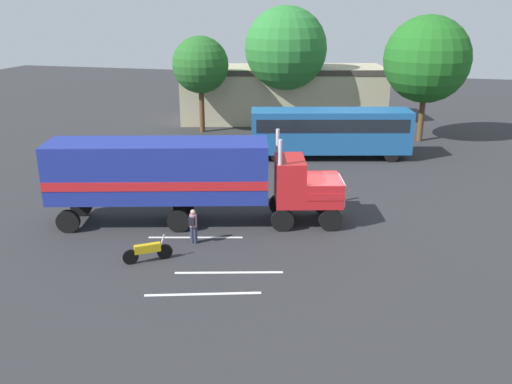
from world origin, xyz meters
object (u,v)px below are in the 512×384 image
parked_bus (330,129)px  semi_truck (182,174)px  person_bystander (193,225)px  motorcycle (148,251)px  tree_left (427,59)px  tree_right (200,65)px  parked_car (161,148)px  tree_center (286,48)px

parked_bus → semi_truck: bearing=-111.8°
person_bystander → motorcycle: bearing=-118.9°
parked_bus → tree_left: size_ratio=1.17×
semi_truck → parked_bus: bearing=68.2°
person_bystander → tree_right: 23.42m
parked_car → tree_right: 10.17m
semi_truck → tree_right: tree_right is taller
motorcycle → tree_center: size_ratio=0.17×
tree_left → motorcycle: bearing=-115.1°
parked_car → person_bystander: bearing=-61.0°
person_bystander → parked_bus: 16.73m
person_bystander → tree_center: 26.63m
tree_left → tree_center: (-11.50, 3.03, 0.38)m
person_bystander → parked_bus: size_ratio=0.14×
parked_bus → tree_center: 12.03m
parked_car → tree_right: size_ratio=0.59×
parked_bus → parked_car: parked_bus is taller
semi_truck → tree_left: 24.19m
person_bystander → tree_left: bearing=65.3°
parked_bus → motorcycle: size_ratio=6.35×
parked_car → motorcycle: size_ratio=2.64×
semi_truck → motorcycle: size_ratio=8.05×
parked_car → motorcycle: bearing=-68.7°
tree_center → person_bystander: bearing=-87.9°
person_bystander → tree_left: size_ratio=0.17×
tree_center → parked_car: bearing=-115.0°
semi_truck → parked_car: (-5.74, 10.57, -1.72)m
semi_truck → tree_right: (-5.88, 19.57, 3.04)m
motorcycle → tree_left: 28.39m
tree_center → tree_right: bearing=-146.3°
semi_truck → motorcycle: semi_truck is taller
parked_bus → motorcycle: (-5.45, -18.37, -1.58)m
semi_truck → parked_bus: semi_truck is taller
person_bystander → parked_car: 14.62m
parked_car → tree_left: tree_left is taller
person_bystander → tree_center: bearing=92.1°
person_bystander → motorcycle: 2.57m
tree_center → tree_right: size_ratio=1.29×
parked_bus → tree_right: (-11.45, 5.63, 3.50)m
parked_car → semi_truck: bearing=-61.5°
motorcycle → parked_car: bearing=111.3°
motorcycle → tree_left: size_ratio=0.19×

